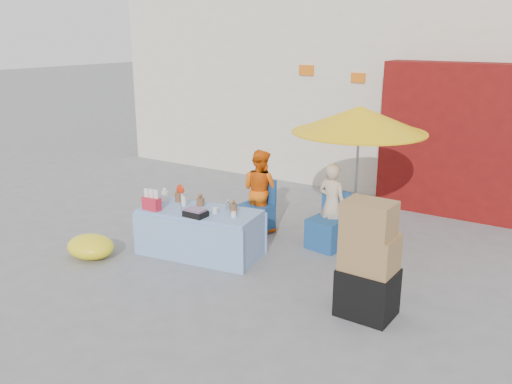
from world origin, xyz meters
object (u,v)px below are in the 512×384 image
Objects in this scene: chair_left at (256,216)px; chair_right at (327,231)px; umbrella at (359,120)px; vendor_beige at (332,205)px; vendor_orange at (260,190)px; box_stack at (368,264)px; market_table at (200,231)px.

chair_right is at bearing 8.71° from chair_left.
umbrella reaches higher than chair_right.
chair_right is at bearing -136.30° from umbrella.
chair_right is 0.40m from vendor_beige.
box_stack reaches higher than vendor_orange.
chair_left is 0.63× the size of box_stack.
umbrella reaches higher than vendor_orange.
vendor_orange is 0.98× the size of box_stack.
chair_left is 0.65× the size of vendor_orange.
box_stack is at bearing -43.04° from chair_right.
vendor_orange reaches higher than vendor_beige.
vendor_beige is 0.60× the size of umbrella.
umbrella is at bearing 52.41° from chair_right.
market_table is 2.75m from umbrella.
chair_right is at bearing -177.41° from vendor_orange.
umbrella is at bearing 116.88° from box_stack.
vendor_orange is 1.04× the size of vendor_beige.
chair_right is 0.63× the size of box_stack.
box_stack reaches higher than market_table.
vendor_orange is at bearing 145.60° from box_stack.
vendor_beige is (1.42, 1.34, 0.29)m from market_table.
vendor_beige reaches higher than market_table.
vendor_orange reaches higher than market_table.
vendor_beige is 2.11m from box_stack.
market_table is 2.16× the size of chair_left.
umbrella is at bearing 19.13° from chair_left.
box_stack is at bearing 154.32° from vendor_orange.
box_stack reaches higher than chair_left.
vendor_beige is 1.31m from umbrella.
chair_left is 1.31m from vendor_beige.
market_table is at bearing -89.61° from chair_left.
umbrella is at bearing -144.72° from vendor_beige.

